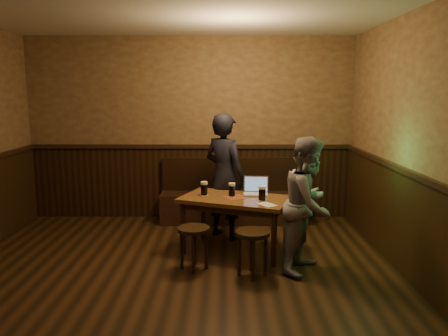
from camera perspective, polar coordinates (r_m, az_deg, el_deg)
room at (r=4.09m, az=-7.50°, el=-0.84°), size 5.04×6.04×2.84m
bench at (r=6.71m, az=1.24°, el=-4.34°), size 2.20×0.50×0.95m
pub_table at (r=5.36m, az=1.49°, el=-4.80°), size 1.47×1.16×0.70m
stool_left at (r=4.90m, az=-3.97°, el=-8.82°), size 0.37×0.37×0.48m
stool_right at (r=4.72m, az=3.74°, el=-9.38°), size 0.37×0.37×0.50m
pint_left at (r=5.43m, az=-2.61°, el=-2.68°), size 0.11×0.11×0.17m
pint_mid at (r=5.37m, az=1.03°, el=-2.84°), size 0.11×0.11×0.17m
pint_right at (r=5.18m, az=4.99°, el=-3.30°), size 0.11×0.11×0.18m
laptop at (r=5.50m, az=4.17°, el=-2.84°), size 0.33×0.28×0.22m
menu at (r=5.01m, az=5.63°, el=-4.77°), size 0.25×0.27×0.00m
person_suit at (r=5.86m, az=0.06°, el=-1.06°), size 0.74×0.70×1.69m
person_grey at (r=4.87m, az=10.98°, el=-4.71°), size 0.85×0.91×1.49m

